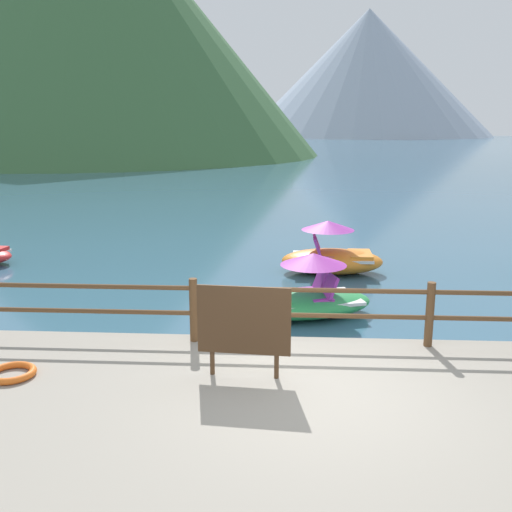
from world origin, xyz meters
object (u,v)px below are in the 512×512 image
sign_board (244,322)px  life_ring (12,373)px  pedal_boat_3 (307,296)px  pedal_boat_1 (332,255)px

sign_board → life_ring: size_ratio=1.95×
pedal_boat_3 → sign_board: bearing=-103.7°
life_ring → pedal_boat_3: (3.83, 3.80, -0.06)m
pedal_boat_3 → life_ring: bearing=-135.3°
life_ring → sign_board: bearing=3.5°
life_ring → pedal_boat_1: 8.36m
sign_board → life_ring: 3.04m
sign_board → pedal_boat_3: (0.88, 3.62, -0.74)m
pedal_boat_1 → sign_board: bearing=-102.8°
sign_board → pedal_boat_3: bearing=76.3°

